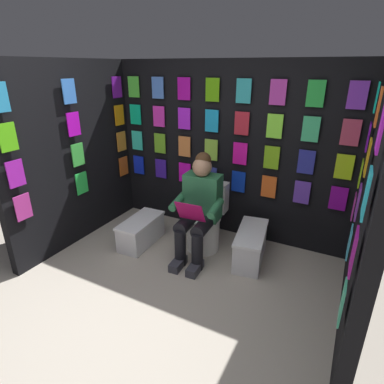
{
  "coord_description": "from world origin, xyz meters",
  "views": [
    {
      "loc": [
        -1.37,
        1.57,
        2.05
      ],
      "look_at": [
        0.01,
        -1.06,
        0.85
      ],
      "focal_mm": 29.52,
      "sensor_mm": 36.0,
      "label": 1
    }
  ],
  "objects_px": {
    "toilet": "(206,221)",
    "person_reading": "(198,207)",
    "comic_longbox_near": "(251,245)",
    "comic_longbox_far": "(141,231)"
  },
  "relations": [
    {
      "from": "toilet",
      "to": "person_reading",
      "type": "bearing_deg",
      "value": 89.52
    },
    {
      "from": "comic_longbox_near",
      "to": "person_reading",
      "type": "bearing_deg",
      "value": 9.08
    },
    {
      "from": "person_reading",
      "to": "comic_longbox_near",
      "type": "distance_m",
      "value": 0.72
    },
    {
      "from": "comic_longbox_near",
      "to": "comic_longbox_far",
      "type": "xyz_separation_m",
      "value": [
        1.3,
        0.28,
        -0.02
      ]
    },
    {
      "from": "comic_longbox_near",
      "to": "toilet",
      "type": "bearing_deg",
      "value": -13.21
    },
    {
      "from": "toilet",
      "to": "comic_longbox_far",
      "type": "distance_m",
      "value": 0.81
    },
    {
      "from": "comic_longbox_near",
      "to": "comic_longbox_far",
      "type": "height_order",
      "value": "comic_longbox_near"
    },
    {
      "from": "toilet",
      "to": "comic_longbox_far",
      "type": "height_order",
      "value": "toilet"
    },
    {
      "from": "toilet",
      "to": "person_reading",
      "type": "distance_m",
      "value": 0.35
    },
    {
      "from": "person_reading",
      "to": "comic_longbox_near",
      "type": "xyz_separation_m",
      "value": [
        -0.56,
        -0.18,
        -0.42
      ]
    }
  ]
}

